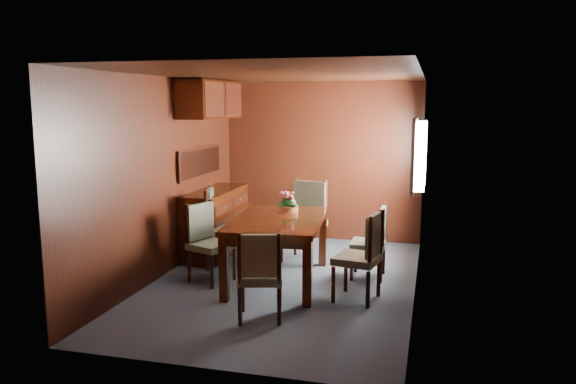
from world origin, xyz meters
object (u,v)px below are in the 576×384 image
(chair_left_near, at_px, (207,238))
(flower_centerpiece, at_px, (288,202))
(sideboard, at_px, (216,222))
(dining_table, at_px, (278,227))
(chair_head, at_px, (260,271))
(chair_right_near, at_px, (364,252))

(chair_left_near, xyz_separation_m, flower_centerpiece, (0.85, 0.57, 0.37))
(sideboard, height_order, chair_left_near, chair_left_near)
(flower_centerpiece, bearing_deg, dining_table, -92.10)
(chair_left_near, distance_m, chair_head, 1.45)
(sideboard, relative_size, chair_head, 1.55)
(sideboard, xyz_separation_m, flower_centerpiece, (1.19, -0.58, 0.44))
(chair_head, distance_m, flower_centerpiece, 1.68)
(dining_table, relative_size, chair_left_near, 1.83)
(chair_left_near, xyz_separation_m, chair_head, (0.98, -1.06, -0.02))
(chair_left_near, bearing_deg, dining_table, 121.94)
(chair_left_near, bearing_deg, chair_head, 64.27)
(dining_table, height_order, flower_centerpiece, flower_centerpiece)
(sideboard, distance_m, chair_head, 2.58)
(chair_left_near, relative_size, chair_head, 1.04)
(chair_right_near, xyz_separation_m, flower_centerpiece, (-1.03, 0.80, 0.36))
(chair_left_near, distance_m, flower_centerpiece, 1.09)
(sideboard, relative_size, chair_left_near, 1.50)
(sideboard, distance_m, chair_right_near, 2.61)
(chair_right_near, distance_m, flower_centerpiece, 1.35)
(sideboard, bearing_deg, dining_table, -40.14)
(sideboard, distance_m, chair_left_near, 1.20)
(dining_table, bearing_deg, sideboard, 134.91)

